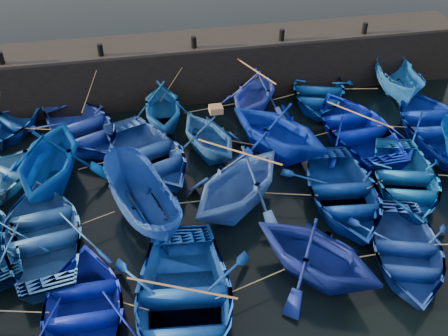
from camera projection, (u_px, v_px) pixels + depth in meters
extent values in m
plane|color=black|center=(245.00, 244.00, 15.90)|extent=(120.00, 120.00, 0.00)
cube|color=black|center=(192.00, 68.00, 23.39)|extent=(26.00, 2.50, 2.50)
cube|color=black|center=(191.00, 41.00, 22.60)|extent=(26.00, 2.50, 0.12)
cylinder|color=black|center=(1.00, 58.00, 20.39)|extent=(0.24, 0.24, 0.50)
cylinder|color=black|center=(100.00, 50.00, 21.05)|extent=(0.24, 0.24, 0.50)
cylinder|color=black|center=(194.00, 42.00, 21.71)|extent=(0.24, 0.24, 0.50)
cylinder|color=black|center=(282.00, 35.00, 22.37)|extent=(0.24, 0.24, 0.50)
cylinder|color=black|center=(365.00, 28.00, 23.03)|extent=(0.24, 0.24, 0.50)
imported|color=#1A34A0|center=(81.00, 128.00, 20.47)|extent=(5.57, 6.29, 1.08)
imported|color=#115199|center=(162.00, 106.00, 20.98)|extent=(3.59, 4.09, 2.05)
imported|color=blue|center=(254.00, 92.00, 21.92)|extent=(4.97, 5.09, 2.04)
imported|color=navy|center=(318.00, 91.00, 23.03)|extent=(5.18, 6.05, 1.06)
imported|color=blue|center=(397.00, 81.00, 23.16)|extent=(2.49, 4.69, 1.72)
imported|color=#003A95|center=(49.00, 157.00, 17.61)|extent=(4.89, 5.40, 2.47)
imported|color=#1D4495|center=(148.00, 154.00, 18.96)|extent=(5.41, 6.27, 1.09)
imported|color=#1C539E|center=(209.00, 135.00, 19.29)|extent=(4.11, 4.44, 1.92)
imported|color=#0525B2|center=(278.00, 128.00, 19.20)|extent=(5.85, 6.02, 2.41)
imported|color=#00149B|center=(357.00, 127.00, 20.42)|extent=(4.28, 5.81, 1.17)
imported|color=#05259E|center=(436.00, 124.00, 20.59)|extent=(4.66, 6.10, 1.18)
imported|color=#1F4F90|center=(44.00, 232.00, 15.59)|extent=(4.41, 5.66, 1.07)
imported|color=navy|center=(141.00, 200.00, 16.27)|extent=(3.02, 4.85, 1.76)
imported|color=blue|center=(238.00, 182.00, 16.57)|extent=(5.94, 5.88, 2.37)
imported|color=navy|center=(343.00, 192.00, 17.14)|extent=(4.29, 5.58, 1.08)
imported|color=blue|center=(405.00, 178.00, 17.81)|extent=(4.75, 5.68, 1.01)
imported|color=#0818A6|center=(85.00, 308.00, 13.32)|extent=(3.38, 4.69, 0.96)
imported|color=#0B3E95|center=(183.00, 303.00, 13.31)|extent=(4.80, 6.22, 1.19)
imported|color=navy|center=(317.00, 252.00, 14.18)|extent=(5.23, 5.30, 2.11)
imported|color=navy|center=(406.00, 251.00, 15.01)|extent=(4.48, 5.30, 0.94)
cube|color=#956541|center=(216.00, 109.00, 18.69)|extent=(0.50, 0.44, 0.26)
cylinder|color=tan|center=(38.00, 129.00, 20.39)|extent=(1.71, 0.57, 0.04)
cylinder|color=tan|center=(123.00, 121.00, 20.86)|extent=(1.59, 0.33, 0.04)
cylinder|color=tan|center=(209.00, 108.00, 21.73)|extent=(2.31, 0.37, 0.04)
cylinder|color=tan|center=(287.00, 96.00, 22.61)|extent=(1.36, 0.42, 0.04)
cylinder|color=tan|center=(357.00, 89.00, 23.18)|extent=(1.92, 0.40, 0.04)
cylinder|color=tan|center=(22.00, 176.00, 17.85)|extent=(0.31, 0.06, 0.04)
cylinder|color=tan|center=(102.00, 163.00, 18.49)|extent=(1.67, 0.51, 0.04)
cylinder|color=tan|center=(179.00, 149.00, 19.25)|extent=(0.62, 0.26, 0.04)
cylinder|color=tan|center=(243.00, 143.00, 19.57)|extent=(0.87, 0.52, 0.04)
cylinder|color=tan|center=(318.00, 135.00, 20.02)|extent=(1.71, 0.38, 0.04)
cylinder|color=tan|center=(396.00, 127.00, 20.53)|extent=(1.50, 0.50, 0.04)
cylinder|color=tan|center=(11.00, 234.00, 15.50)|extent=(0.20, 0.24, 0.04)
cylinder|color=tan|center=(94.00, 219.00, 16.03)|extent=(1.32, 0.51, 0.04)
cylinder|color=tan|center=(191.00, 202.00, 16.71)|extent=(1.44, 0.11, 0.04)
cylinder|color=tan|center=(291.00, 194.00, 17.04)|extent=(1.79, 0.56, 0.04)
cylinder|color=tan|center=(375.00, 185.00, 17.46)|extent=(0.73, 0.34, 0.04)
cylinder|color=tan|center=(441.00, 175.00, 17.90)|extent=(0.81, 0.29, 0.04)
cylinder|color=tan|center=(5.00, 311.00, 13.17)|extent=(2.31, 0.63, 0.04)
cylinder|color=tan|center=(134.00, 306.00, 13.31)|extent=(0.80, 0.49, 0.04)
cylinder|color=tan|center=(251.00, 284.00, 13.91)|extent=(2.17, 0.66, 0.04)
cylinder|color=tan|center=(362.00, 257.00, 14.72)|extent=(1.13, 0.04, 0.04)
cylinder|color=tan|center=(0.00, 91.00, 20.86)|extent=(0.68, 0.49, 2.08)
cylinder|color=tan|center=(91.00, 85.00, 21.27)|extent=(1.17, 1.02, 2.09)
cylinder|color=tan|center=(177.00, 75.00, 21.99)|extent=(1.78, 0.73, 2.09)
cylinder|color=tan|center=(264.00, 66.00, 22.79)|extent=(1.67, 0.39, 2.09)
cylinder|color=tan|center=(296.00, 61.00, 23.20)|extent=(1.55, 0.08, 2.09)
cylinder|color=tan|center=(375.00, 55.00, 23.69)|extent=(1.27, 0.37, 2.09)
cylinder|color=#99724C|center=(255.00, 71.00, 21.29)|extent=(1.08, 2.84, 0.06)
cylinder|color=#99724C|center=(359.00, 114.00, 20.05)|extent=(1.77, 2.49, 0.06)
cylinder|color=#99724C|center=(239.00, 152.00, 15.85)|extent=(2.34, 1.97, 0.06)
cylinder|color=#99724C|center=(181.00, 288.00, 12.94)|extent=(2.74, 1.32, 0.06)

